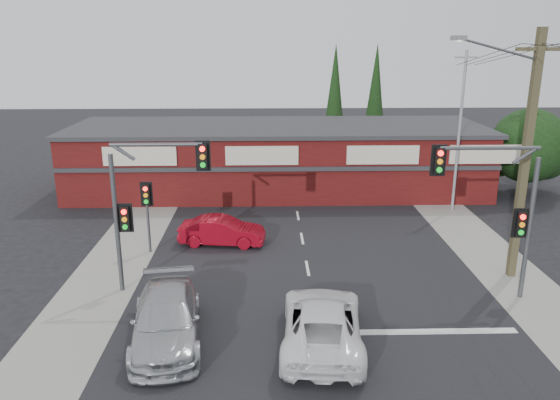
{
  "coord_description": "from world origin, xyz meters",
  "views": [
    {
      "loc": [
        -1.76,
        -17.86,
        9.61
      ],
      "look_at": [
        -1.22,
        3.0,
        3.39
      ],
      "focal_mm": 35.0,
      "sensor_mm": 36.0,
      "label": 1
    }
  ],
  "objects_px": {
    "red_sedan": "(222,231)",
    "utility_pole": "(523,149)",
    "shop_building": "(278,157)",
    "white_suv": "(322,323)",
    "silver_suv": "(166,319)"
  },
  "relations": [
    {
      "from": "red_sedan",
      "to": "utility_pole",
      "type": "relative_size",
      "value": 0.41
    },
    {
      "from": "utility_pole",
      "to": "shop_building",
      "type": "bearing_deg",
      "value": 123.76
    },
    {
      "from": "red_sedan",
      "to": "utility_pole",
      "type": "distance_m",
      "value": 13.73
    },
    {
      "from": "shop_building",
      "to": "white_suv",
      "type": "bearing_deg",
      "value": -86.97
    },
    {
      "from": "shop_building",
      "to": "utility_pole",
      "type": "xyz_separation_m",
      "value": [
        9.36,
        -14.0,
        3.26
      ]
    },
    {
      "from": "utility_pole",
      "to": "silver_suv",
      "type": "bearing_deg",
      "value": -160.33
    },
    {
      "from": "white_suv",
      "to": "silver_suv",
      "type": "xyz_separation_m",
      "value": [
        -5.08,
        0.31,
        0.02
      ]
    },
    {
      "from": "white_suv",
      "to": "red_sedan",
      "type": "height_order",
      "value": "white_suv"
    },
    {
      "from": "shop_building",
      "to": "utility_pole",
      "type": "bearing_deg",
      "value": -56.24
    },
    {
      "from": "white_suv",
      "to": "utility_pole",
      "type": "xyz_separation_m",
      "value": [
        8.35,
        5.11,
        4.64
      ]
    },
    {
      "from": "silver_suv",
      "to": "utility_pole",
      "type": "height_order",
      "value": "utility_pole"
    },
    {
      "from": "red_sedan",
      "to": "silver_suv",
      "type": "bearing_deg",
      "value": 179.2
    },
    {
      "from": "silver_suv",
      "to": "utility_pole",
      "type": "bearing_deg",
      "value": 12.48
    },
    {
      "from": "silver_suv",
      "to": "shop_building",
      "type": "height_order",
      "value": "shop_building"
    },
    {
      "from": "white_suv",
      "to": "silver_suv",
      "type": "relative_size",
      "value": 1.02
    }
  ]
}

